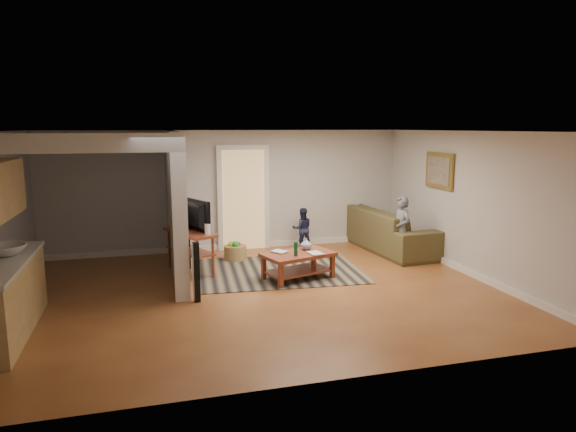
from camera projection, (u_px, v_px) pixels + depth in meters
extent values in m
plane|color=brown|center=(260.00, 292.00, 8.08)|extent=(7.50, 7.50, 0.00)
cube|color=silver|center=(229.00, 191.00, 10.71)|extent=(7.50, 0.04, 2.50)
cube|color=silver|center=(472.00, 204.00, 8.85)|extent=(0.04, 6.00, 2.50)
cube|color=white|center=(258.00, 131.00, 7.65)|extent=(7.50, 6.00, 0.04)
cube|color=silver|center=(174.00, 203.00, 8.93)|extent=(0.15, 3.10, 2.50)
cube|color=white|center=(180.00, 219.00, 7.45)|extent=(0.22, 0.10, 2.50)
cube|color=white|center=(230.00, 246.00, 10.89)|extent=(7.50, 0.04, 0.12)
cube|color=white|center=(466.00, 271.00, 9.05)|extent=(0.04, 6.00, 0.12)
cube|color=#D8B272|center=(243.00, 200.00, 10.77)|extent=(0.90, 0.06, 2.10)
cube|color=#A6874C|center=(3.00, 300.00, 6.34)|extent=(0.60, 2.20, 0.90)
imported|color=silver|center=(5.00, 256.00, 6.54)|extent=(0.54, 0.54, 0.19)
cube|color=#321C16|center=(180.00, 172.00, 8.23)|extent=(0.03, 0.40, 0.34)
cube|color=#321C16|center=(178.00, 170.00, 8.70)|extent=(0.03, 0.40, 0.34)
cube|color=#321C16|center=(177.00, 167.00, 9.18)|extent=(0.03, 0.40, 0.34)
cube|color=olive|center=(439.00, 171.00, 9.70)|extent=(0.04, 0.90, 0.68)
cube|color=black|center=(277.00, 271.00, 9.25)|extent=(3.11, 2.38, 0.01)
imported|color=#473A23|center=(388.00, 248.00, 11.03)|extent=(1.37, 3.02, 0.86)
cube|color=maroon|center=(298.00, 254.00, 8.69)|extent=(1.33, 1.01, 0.06)
cube|color=silver|center=(298.00, 254.00, 8.69)|extent=(0.83, 0.61, 0.02)
cube|color=maroon|center=(298.00, 271.00, 8.74)|extent=(1.21, 0.88, 0.03)
cube|color=maroon|center=(281.00, 275.00, 8.22)|extent=(0.09, 0.09, 0.43)
cube|color=maroon|center=(332.00, 266.00, 8.77)|extent=(0.09, 0.09, 0.43)
cube|color=maroon|center=(264.00, 268.00, 8.68)|extent=(0.09, 0.09, 0.43)
cube|color=maroon|center=(314.00, 259.00, 9.23)|extent=(0.09, 0.09, 0.43)
imported|color=#283E94|center=(306.00, 250.00, 8.91)|extent=(0.25, 0.25, 0.21)
cylinder|color=#125127|center=(296.00, 249.00, 8.46)|extent=(0.06, 0.06, 0.24)
imported|color=#998C4C|center=(276.00, 253.00, 8.65)|extent=(0.31, 0.33, 0.02)
imported|color=#66594C|center=(310.00, 254.00, 8.57)|extent=(0.24, 0.31, 0.02)
cube|color=maroon|center=(190.00, 232.00, 9.04)|extent=(0.89, 1.28, 0.05)
cube|color=maroon|center=(190.00, 251.00, 9.09)|extent=(0.81, 1.17, 0.03)
cylinder|color=maroon|center=(197.00, 259.00, 8.61)|extent=(0.05, 0.05, 0.74)
cylinder|color=maroon|center=(170.00, 248.00, 9.41)|extent=(0.05, 0.05, 0.74)
cylinder|color=maroon|center=(213.00, 257.00, 8.79)|extent=(0.05, 0.05, 0.74)
cylinder|color=maroon|center=(184.00, 246.00, 9.59)|extent=(0.05, 0.05, 0.74)
imported|color=black|center=(191.00, 231.00, 9.05)|extent=(0.50, 0.94, 0.56)
cylinder|color=white|center=(208.00, 229.00, 8.73)|extent=(0.10, 0.10, 0.18)
cube|color=black|center=(196.00, 272.00, 7.55)|extent=(0.10, 0.10, 0.91)
cube|color=black|center=(186.00, 240.00, 9.32)|extent=(0.14, 0.14, 1.08)
cylinder|color=olive|center=(235.00, 253.00, 10.00)|extent=(0.44, 0.44, 0.29)
sphere|color=red|center=(238.00, 245.00, 10.03)|extent=(0.13, 0.13, 0.13)
sphere|color=#C8CE18|center=(232.00, 245.00, 9.97)|extent=(0.13, 0.13, 0.13)
sphere|color=green|center=(236.00, 244.00, 9.91)|extent=(0.13, 0.13, 0.13)
imported|color=slate|center=(400.00, 261.00, 9.90)|extent=(0.36, 0.50, 1.27)
imported|color=#1E213E|center=(302.00, 249.00, 10.92)|extent=(0.46, 0.38, 0.88)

